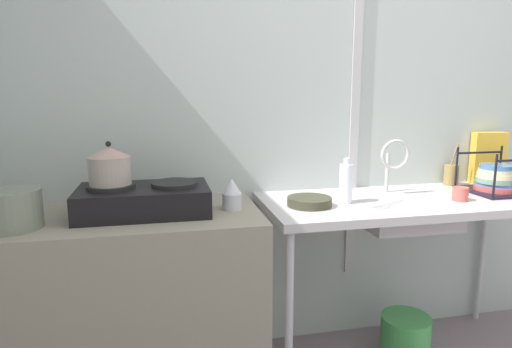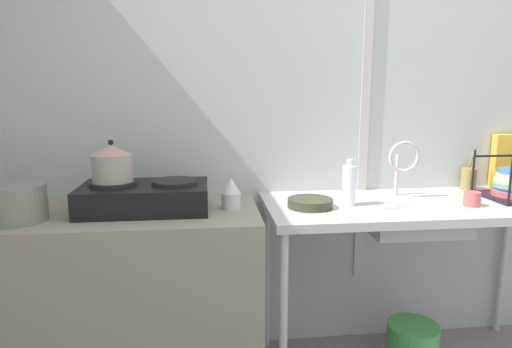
{
  "view_description": "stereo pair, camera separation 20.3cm",
  "coord_description": "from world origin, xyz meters",
  "px_view_note": "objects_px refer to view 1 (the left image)",
  "views": [
    {
      "loc": [
        -1.05,
        -0.68,
        1.41
      ],
      "look_at": [
        -0.62,
        1.28,
        1.04
      ],
      "focal_mm": 30.63,
      "sensor_mm": 36.0,
      "label": 1
    },
    {
      "loc": [
        -0.85,
        -0.71,
        1.41
      ],
      "look_at": [
        -0.62,
        1.28,
        1.04
      ],
      "focal_mm": 30.63,
      "sensor_mm": 36.0,
      "label": 2
    }
  ],
  "objects_px": {
    "sink_basin": "(404,213)",
    "utensil_jar": "(451,175)",
    "faucet": "(394,158)",
    "cup_by_rack": "(460,194)",
    "small_bowl_on_drainboard": "(453,192)",
    "bottle_by_sink": "(346,183)",
    "frying_pan": "(309,202)",
    "percolator": "(232,194)",
    "bucket_on_floor": "(405,338)",
    "cereal_box": "(488,158)",
    "pot_beside_stove": "(9,209)",
    "dish_rack": "(496,180)",
    "pot_on_left_burner": "(110,165)",
    "stove": "(144,199)"
  },
  "relations": [
    {
      "from": "sink_basin",
      "to": "faucet",
      "type": "xyz_separation_m",
      "value": [
        0.01,
        0.15,
        0.26
      ]
    },
    {
      "from": "pot_beside_stove",
      "to": "utensil_jar",
      "type": "bearing_deg",
      "value": 9.25
    },
    {
      "from": "small_bowl_on_drainboard",
      "to": "bottle_by_sink",
      "type": "distance_m",
      "value": 0.62
    },
    {
      "from": "cereal_box",
      "to": "bucket_on_floor",
      "type": "bearing_deg",
      "value": -148.11
    },
    {
      "from": "dish_rack",
      "to": "utensil_jar",
      "type": "height_order",
      "value": "utensil_jar"
    },
    {
      "from": "percolator",
      "to": "utensil_jar",
      "type": "distance_m",
      "value": 1.36
    },
    {
      "from": "frying_pan",
      "to": "bottle_by_sink",
      "type": "xyz_separation_m",
      "value": [
        0.19,
        0.02,
        0.08
      ]
    },
    {
      "from": "frying_pan",
      "to": "bottle_by_sink",
      "type": "relative_size",
      "value": 0.96
    },
    {
      "from": "percolator",
      "to": "frying_pan",
      "type": "relative_size",
      "value": 0.68
    },
    {
      "from": "sink_basin",
      "to": "frying_pan",
      "type": "bearing_deg",
      "value": 178.94
    },
    {
      "from": "sink_basin",
      "to": "utensil_jar",
      "type": "distance_m",
      "value": 0.57
    },
    {
      "from": "percolator",
      "to": "dish_rack",
      "type": "distance_m",
      "value": 1.45
    },
    {
      "from": "pot_on_left_burner",
      "to": "dish_rack",
      "type": "height_order",
      "value": "pot_on_left_burner"
    },
    {
      "from": "pot_on_left_burner",
      "to": "bucket_on_floor",
      "type": "relative_size",
      "value": 0.73
    },
    {
      "from": "small_bowl_on_drainboard",
      "to": "frying_pan",
      "type": "bearing_deg",
      "value": -177.43
    },
    {
      "from": "pot_beside_stove",
      "to": "bucket_on_floor",
      "type": "height_order",
      "value": "pot_beside_stove"
    },
    {
      "from": "percolator",
      "to": "cup_by_rack",
      "type": "height_order",
      "value": "percolator"
    },
    {
      "from": "bottle_by_sink",
      "to": "cereal_box",
      "type": "bearing_deg",
      "value": 15.02
    },
    {
      "from": "sink_basin",
      "to": "bottle_by_sink",
      "type": "distance_m",
      "value": 0.35
    },
    {
      "from": "cereal_box",
      "to": "utensil_jar",
      "type": "height_order",
      "value": "cereal_box"
    },
    {
      "from": "stove",
      "to": "frying_pan",
      "type": "height_order",
      "value": "stove"
    },
    {
      "from": "cup_by_rack",
      "to": "utensil_jar",
      "type": "bearing_deg",
      "value": 60.23
    },
    {
      "from": "sink_basin",
      "to": "utensil_jar",
      "type": "height_order",
      "value": "utensil_jar"
    },
    {
      "from": "bottle_by_sink",
      "to": "cereal_box",
      "type": "xyz_separation_m",
      "value": [
        1.02,
        0.27,
        0.05
      ]
    },
    {
      "from": "faucet",
      "to": "dish_rack",
      "type": "distance_m",
      "value": 0.59
    },
    {
      "from": "percolator",
      "to": "bottle_by_sink",
      "type": "relative_size",
      "value": 0.65
    },
    {
      "from": "percolator",
      "to": "bottle_by_sink",
      "type": "height_order",
      "value": "bottle_by_sink"
    },
    {
      "from": "percolator",
      "to": "sink_basin",
      "type": "relative_size",
      "value": 0.32
    },
    {
      "from": "pot_on_left_burner",
      "to": "bottle_by_sink",
      "type": "height_order",
      "value": "pot_on_left_burner"
    },
    {
      "from": "sink_basin",
      "to": "frying_pan",
      "type": "xyz_separation_m",
      "value": [
        -0.5,
        0.01,
        0.08
      ]
    },
    {
      "from": "stove",
      "to": "small_bowl_on_drainboard",
      "type": "relative_size",
      "value": 5.27
    },
    {
      "from": "dish_rack",
      "to": "cup_by_rack",
      "type": "distance_m",
      "value": 0.34
    },
    {
      "from": "percolator",
      "to": "dish_rack",
      "type": "height_order",
      "value": "dish_rack"
    },
    {
      "from": "pot_beside_stove",
      "to": "dish_rack",
      "type": "distance_m",
      "value": 2.36
    },
    {
      "from": "pot_on_left_burner",
      "to": "dish_rack",
      "type": "xyz_separation_m",
      "value": [
        1.98,
        0.03,
        -0.16
      ]
    },
    {
      "from": "pot_beside_stove",
      "to": "sink_basin",
      "type": "relative_size",
      "value": 0.54
    },
    {
      "from": "bottle_by_sink",
      "to": "bucket_on_floor",
      "type": "distance_m",
      "value": 0.93
    },
    {
      "from": "cup_by_rack",
      "to": "utensil_jar",
      "type": "xyz_separation_m",
      "value": [
        0.2,
        0.35,
        0.03
      ]
    },
    {
      "from": "small_bowl_on_drainboard",
      "to": "bottle_by_sink",
      "type": "height_order",
      "value": "bottle_by_sink"
    },
    {
      "from": "faucet",
      "to": "cup_by_rack",
      "type": "relative_size",
      "value": 3.86
    },
    {
      "from": "percolator",
      "to": "utensil_jar",
      "type": "relative_size",
      "value": 0.6
    },
    {
      "from": "small_bowl_on_drainboard",
      "to": "pot_beside_stove",
      "type": "bearing_deg",
      "value": -176.74
    },
    {
      "from": "percolator",
      "to": "bucket_on_floor",
      "type": "height_order",
      "value": "percolator"
    },
    {
      "from": "sink_basin",
      "to": "bucket_on_floor",
      "type": "xyz_separation_m",
      "value": [
        0.05,
        0.0,
        -0.7
      ]
    },
    {
      "from": "percolator",
      "to": "utensil_jar",
      "type": "height_order",
      "value": "utensil_jar"
    },
    {
      "from": "utensil_jar",
      "to": "faucet",
      "type": "bearing_deg",
      "value": -162.26
    },
    {
      "from": "pot_beside_stove",
      "to": "faucet",
      "type": "bearing_deg",
      "value": 6.98
    },
    {
      "from": "bottle_by_sink",
      "to": "bucket_on_floor",
      "type": "bearing_deg",
      "value": -3.6
    },
    {
      "from": "sink_basin",
      "to": "frying_pan",
      "type": "relative_size",
      "value": 2.14
    },
    {
      "from": "dish_rack",
      "to": "bottle_by_sink",
      "type": "bearing_deg",
      "value": -176.98
    }
  ]
}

